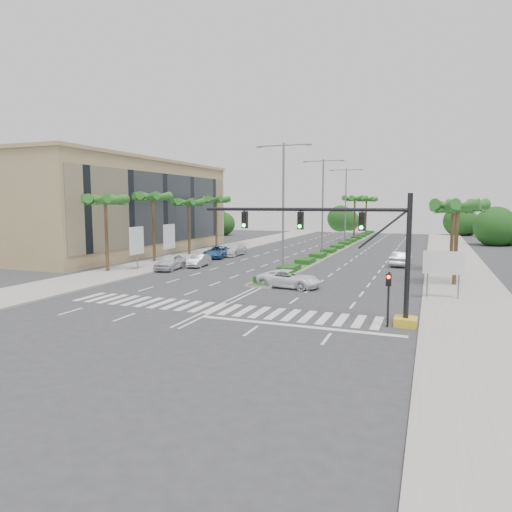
# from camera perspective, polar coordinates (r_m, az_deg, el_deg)

# --- Properties ---
(ground) EXTENTS (160.00, 160.00, 0.00)m
(ground) POSITION_cam_1_polar(r_m,az_deg,el_deg) (29.30, -5.05, -6.55)
(ground) COLOR #333335
(ground) RESTS_ON ground
(footpath_right) EXTENTS (6.00, 120.00, 0.15)m
(footpath_right) POSITION_cam_1_polar(r_m,az_deg,el_deg) (46.15, 24.07, -2.17)
(footpath_right) COLOR gray
(footpath_right) RESTS_ON ground
(footpath_left) EXTENTS (6.00, 120.00, 0.15)m
(footpath_left) POSITION_cam_1_polar(r_m,az_deg,el_deg) (53.81, -10.24, -0.53)
(footpath_left) COLOR gray
(footpath_left) RESTS_ON ground
(median) EXTENTS (2.20, 75.00, 0.20)m
(median) POSITION_cam_1_polar(r_m,az_deg,el_deg) (72.02, 10.89, 1.26)
(median) COLOR gray
(median) RESTS_ON ground
(median_grass) EXTENTS (1.80, 75.00, 0.04)m
(median_grass) POSITION_cam_1_polar(r_m,az_deg,el_deg) (72.01, 10.89, 1.35)
(median_grass) COLOR #356221
(median_grass) RESTS_ON median
(building) EXTENTS (12.00, 36.00, 12.00)m
(building) POSITION_cam_1_polar(r_m,az_deg,el_deg) (64.45, -15.83, 5.77)
(building) COLOR tan
(building) RESTS_ON ground
(signal_gantry) EXTENTS (12.60, 1.20, 7.20)m
(signal_gantry) POSITION_cam_1_polar(r_m,az_deg,el_deg) (26.01, 13.54, -0.63)
(signal_gantry) COLOR gold
(signal_gantry) RESTS_ON ground
(pedestrian_signal) EXTENTS (0.28, 0.36, 3.00)m
(pedestrian_signal) POSITION_cam_1_polar(r_m,az_deg,el_deg) (25.43, 16.23, -4.10)
(pedestrian_signal) COLOR black
(pedestrian_signal) RESTS_ON ground
(direction_sign) EXTENTS (2.70, 0.11, 3.40)m
(direction_sign) POSITION_cam_1_polar(r_m,az_deg,el_deg) (33.87, 22.41, -1.02)
(direction_sign) COLOR slate
(direction_sign) RESTS_ON ground
(billboard_near) EXTENTS (0.18, 2.10, 4.35)m
(billboard_near) POSITION_cam_1_polar(r_m,az_deg,el_deg) (46.50, -14.69, 1.83)
(billboard_near) COLOR slate
(billboard_near) RESTS_ON ground
(billboard_far) EXTENTS (0.18, 2.10, 4.35)m
(billboard_far) POSITION_cam_1_polar(r_m,az_deg,el_deg) (51.47, -10.79, 2.37)
(billboard_far) COLOR slate
(billboard_far) RESTS_ON ground
(palm_left_near) EXTENTS (4.57, 4.68, 7.55)m
(palm_left_near) POSITION_cam_1_polar(r_m,az_deg,el_deg) (45.98, -18.33, 6.31)
(palm_left_near) COLOR brown
(palm_left_near) RESTS_ON ground
(palm_left_mid) EXTENTS (4.57, 4.68, 7.95)m
(palm_left_mid) POSITION_cam_1_polar(r_m,az_deg,el_deg) (52.42, -12.76, 6.90)
(palm_left_mid) COLOR brown
(palm_left_mid) RESTS_ON ground
(palm_left_far) EXTENTS (4.57, 4.68, 7.35)m
(palm_left_far) POSITION_cam_1_polar(r_m,az_deg,el_deg) (59.24, -8.42, 6.37)
(palm_left_far) COLOR brown
(palm_left_far) RESTS_ON ground
(palm_left_end) EXTENTS (4.57, 4.68, 7.75)m
(palm_left_end) POSITION_cam_1_polar(r_m,az_deg,el_deg) (66.33, -5.01, 6.77)
(palm_left_end) COLOR brown
(palm_left_end) RESTS_ON ground
(palm_right_near) EXTENTS (4.57, 4.68, 7.05)m
(palm_right_near) POSITION_cam_1_polar(r_m,az_deg,el_deg) (39.65, 23.91, 5.39)
(palm_right_near) COLOR brown
(palm_right_near) RESTS_ON ground
(palm_right_far) EXTENTS (4.57, 4.68, 6.75)m
(palm_right_far) POSITION_cam_1_polar(r_m,az_deg,el_deg) (47.65, 23.43, 5.17)
(palm_right_far) COLOR brown
(palm_right_far) RESTS_ON ground
(palm_median_a) EXTENTS (4.57, 4.68, 8.05)m
(palm_median_a) POSITION_cam_1_polar(r_m,az_deg,el_deg) (81.58, 12.25, 6.81)
(palm_median_a) COLOR brown
(palm_median_a) RESTS_ON ground
(palm_median_b) EXTENTS (4.57, 4.68, 8.05)m
(palm_median_b) POSITION_cam_1_polar(r_m,az_deg,el_deg) (96.43, 13.64, 6.72)
(palm_median_b) COLOR brown
(palm_median_b) RESTS_ON ground
(streetlight_near) EXTENTS (5.10, 0.25, 12.00)m
(streetlight_near) POSITION_cam_1_polar(r_m,az_deg,el_deg) (41.56, 3.43, 6.80)
(streetlight_near) COLOR slate
(streetlight_near) RESTS_ON ground
(streetlight_mid) EXTENTS (5.10, 0.25, 12.00)m
(streetlight_mid) POSITION_cam_1_polar(r_m,az_deg,el_deg) (57.01, 8.34, 6.68)
(streetlight_mid) COLOR slate
(streetlight_mid) RESTS_ON ground
(streetlight_far) EXTENTS (5.10, 0.25, 12.00)m
(streetlight_far) POSITION_cam_1_polar(r_m,az_deg,el_deg) (72.70, 11.14, 6.59)
(streetlight_far) COLOR slate
(streetlight_far) RESTS_ON ground
(car_parked_a) EXTENTS (2.43, 4.85, 1.59)m
(car_parked_a) POSITION_cam_1_polar(r_m,az_deg,el_deg) (46.65, -10.68, -0.73)
(car_parked_a) COLOR silver
(car_parked_a) RESTS_ON ground
(car_parked_b) EXTENTS (1.75, 4.04, 1.29)m
(car_parked_b) POSITION_cam_1_polar(r_m,az_deg,el_deg) (48.53, -7.16, -0.56)
(car_parked_b) COLOR #ACACB1
(car_parked_b) RESTS_ON ground
(car_parked_c) EXTENTS (3.11, 5.51, 1.45)m
(car_parked_c) POSITION_cam_1_polar(r_m,az_deg,el_deg) (56.00, -4.91, 0.50)
(car_parked_c) COLOR #2F5990
(car_parked_c) RESTS_ON ground
(car_parked_d) EXTENTS (2.23, 5.33, 1.54)m
(car_parked_d) POSITION_cam_1_polar(r_m,az_deg,el_deg) (58.50, -2.86, 0.82)
(car_parked_d) COLOR silver
(car_parked_d) RESTS_ON ground
(car_crossing) EXTENTS (5.25, 2.83, 1.40)m
(car_crossing) POSITION_cam_1_polar(r_m,az_deg,el_deg) (36.31, 4.14, -2.85)
(car_crossing) COLOR white
(car_crossing) RESTS_ON ground
(car_right) EXTENTS (2.11, 4.80, 1.53)m
(car_right) POSITION_cam_1_polar(r_m,az_deg,el_deg) (51.08, 17.70, -0.33)
(car_right) COLOR silver
(car_right) RESTS_ON ground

